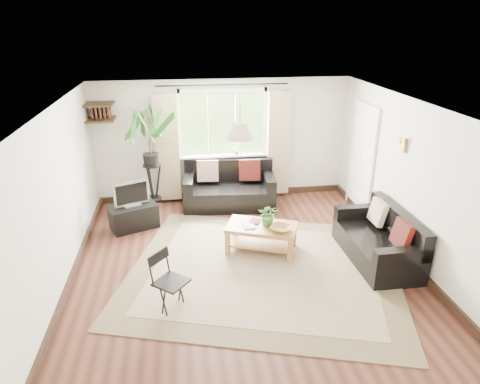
{
  "coord_description": "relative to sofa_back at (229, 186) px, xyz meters",
  "views": [
    {
      "loc": [
        -0.85,
        -5.45,
        3.48
      ],
      "look_at": [
        0.0,
        0.4,
        1.05
      ],
      "focal_mm": 32.0,
      "sensor_mm": 36.0,
      "label": 1
    }
  ],
  "objects": [
    {
      "name": "floor",
      "position": [
        -0.05,
        -2.25,
        -0.41
      ],
      "size": [
        5.5,
        5.5,
        0.0
      ],
      "primitive_type": "plane",
      "color": "#321710",
      "rests_on": "ground"
    },
    {
      "name": "ceiling",
      "position": [
        -0.05,
        -2.25,
        1.99
      ],
      "size": [
        5.5,
        5.5,
        0.0
      ],
      "primitive_type": "plane",
      "rotation": [
        3.14,
        0.0,
        0.0
      ],
      "color": "white",
      "rests_on": "floor"
    },
    {
      "name": "wall_back",
      "position": [
        -0.05,
        0.5,
        0.79
      ],
      "size": [
        5.0,
        0.02,
        2.4
      ],
      "primitive_type": "cube",
      "color": "beige",
      "rests_on": "floor"
    },
    {
      "name": "wall_front",
      "position": [
        -0.05,
        -5.0,
        0.79
      ],
      "size": [
        5.0,
        0.02,
        2.4
      ],
      "primitive_type": "cube",
      "color": "beige",
      "rests_on": "floor"
    },
    {
      "name": "wall_left",
      "position": [
        -2.55,
        -2.25,
        0.79
      ],
      "size": [
        0.02,
        5.5,
        2.4
      ],
      "primitive_type": "cube",
      "color": "beige",
      "rests_on": "floor"
    },
    {
      "name": "wall_right",
      "position": [
        2.45,
        -2.25,
        0.79
      ],
      "size": [
        0.02,
        5.5,
        2.4
      ],
      "primitive_type": "cube",
      "color": "beige",
      "rests_on": "floor"
    },
    {
      "name": "rug",
      "position": [
        0.22,
        -2.4,
        -0.4
      ],
      "size": [
        4.67,
        4.3,
        0.02
      ],
      "primitive_type": "cube",
      "rotation": [
        0.0,
        0.0,
        -0.29
      ],
      "color": "#C2B196",
      "rests_on": "floor"
    },
    {
      "name": "window",
      "position": [
        -0.05,
        0.46,
        1.14
      ],
      "size": [
        2.5,
        0.16,
        2.16
      ],
      "primitive_type": null,
      "color": "white",
      "rests_on": "wall_back"
    },
    {
      "name": "door",
      "position": [
        2.42,
        -0.55,
        0.59
      ],
      "size": [
        0.06,
        0.96,
        2.06
      ],
      "primitive_type": "cube",
      "color": "silver",
      "rests_on": "wall_right"
    },
    {
      "name": "corner_shelf",
      "position": [
        -2.3,
        0.25,
        1.48
      ],
      "size": [
        0.5,
        0.5,
        0.34
      ],
      "primitive_type": null,
      "color": "black",
      "rests_on": "wall_back"
    },
    {
      "name": "pendant_lamp",
      "position": [
        -0.05,
        -1.85,
        1.64
      ],
      "size": [
        0.36,
        0.36,
        0.54
      ],
      "primitive_type": null,
      "color": "beige",
      "rests_on": "ceiling"
    },
    {
      "name": "wall_sconce",
      "position": [
        2.38,
        -1.95,
        1.33
      ],
      "size": [
        0.12,
        0.12,
        0.28
      ],
      "primitive_type": null,
      "color": "beige",
      "rests_on": "wall_right"
    },
    {
      "name": "sofa_back",
      "position": [
        0.0,
        0.0,
        0.0
      ],
      "size": [
        1.82,
        1.02,
        0.82
      ],
      "primitive_type": null,
      "rotation": [
        0.0,
        0.0,
        -0.09
      ],
      "color": "black",
      "rests_on": "floor"
    },
    {
      "name": "sofa_right",
      "position": [
        1.98,
        -2.34,
        -0.03
      ],
      "size": [
        1.62,
        0.83,
        0.76
      ],
      "primitive_type": null,
      "rotation": [
        0.0,
        0.0,
        -1.56
      ],
      "color": "black",
      "rests_on": "floor"
    },
    {
      "name": "coffee_table",
      "position": [
        0.29,
        -1.81,
        -0.19
      ],
      "size": [
        1.23,
        0.95,
        0.44
      ],
      "primitive_type": null,
      "rotation": [
        0.0,
        0.0,
        -0.38
      ],
      "color": "brown",
      "rests_on": "floor"
    },
    {
      "name": "table_plant",
      "position": [
        0.4,
        -1.81,
        0.21
      ],
      "size": [
        0.4,
        0.37,
        0.36
      ],
      "primitive_type": "imported",
      "rotation": [
        0.0,
        0.0,
        -0.32
      ],
      "color": "#365E25",
      "rests_on": "coffee_table"
    },
    {
      "name": "bowl",
      "position": [
        0.55,
        -2.02,
        0.07
      ],
      "size": [
        0.43,
        0.43,
        0.08
      ],
      "primitive_type": "imported",
      "rotation": [
        0.0,
        0.0,
        -0.63
      ],
      "color": "#A37838",
      "rests_on": "coffee_table"
    },
    {
      "name": "book_a",
      "position": [
        0.0,
        -1.8,
        0.04
      ],
      "size": [
        0.19,
        0.25,
        0.02
      ],
      "primitive_type": "imported",
      "rotation": [
        0.0,
        0.0,
        0.07
      ],
      "color": "silver",
      "rests_on": "coffee_table"
    },
    {
      "name": "book_b",
      "position": [
        0.14,
        -1.62,
        0.04
      ],
      "size": [
        0.23,
        0.26,
        0.02
      ],
      "primitive_type": "imported",
      "rotation": [
        0.0,
        0.0,
        -0.41
      ],
      "color": "#502B20",
      "rests_on": "coffee_table"
    },
    {
      "name": "tv_stand",
      "position": [
        -1.78,
        -0.7,
        -0.2
      ],
      "size": [
        0.9,
        0.72,
        0.43
      ],
      "primitive_type": "cube",
      "rotation": [
        0.0,
        0.0,
        0.39
      ],
      "color": "black",
      "rests_on": "floor"
    },
    {
      "name": "tv",
      "position": [
        -1.78,
        -0.7,
        0.25
      ],
      "size": [
        0.64,
        0.42,
        0.47
      ],
      "primitive_type": null,
      "rotation": [
        0.0,
        0.0,
        0.39
      ],
      "color": "#A5A5AA",
      "rests_on": "tv_stand"
    },
    {
      "name": "palm_stand",
      "position": [
        -1.46,
        0.05,
        0.58
      ],
      "size": [
        0.97,
        0.97,
        1.98
      ],
      "primitive_type": null,
      "rotation": [
        0.0,
        0.0,
        -0.33
      ],
      "color": "black",
      "rests_on": "floor"
    },
    {
      "name": "folding_chair",
      "position": [
        -1.11,
        -3.11,
        -0.02
      ],
      "size": [
        0.57,
        0.57,
        0.78
      ],
      "primitive_type": null,
      "rotation": [
        0.0,
        0.0,
        0.88
      ],
      "color": "black",
      "rests_on": "floor"
    },
    {
      "name": "sill_plant",
      "position": [
        0.2,
        0.38,
        0.65
      ],
      "size": [
        0.14,
        0.1,
        0.27
      ],
      "primitive_type": "imported",
      "color": "#2D6023",
      "rests_on": "window"
    }
  ]
}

